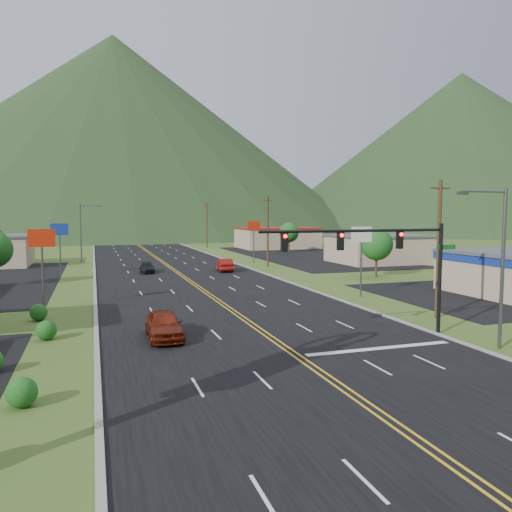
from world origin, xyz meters
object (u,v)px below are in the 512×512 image
object	(u,v)px
car_red_far	(225,265)
traffic_signal	(385,252)
streetlight_west	(83,229)
streetlight_east	(498,257)
car_dark_mid	(147,268)
car_red_near	(164,325)

from	to	relation	value
car_red_far	traffic_signal	bearing A→B (deg)	97.29
streetlight_west	traffic_signal	bearing A→B (deg)	-72.03
traffic_signal	car_red_far	bearing A→B (deg)	90.48
traffic_signal	streetlight_west	size ratio (longest dim) A/B	1.46
traffic_signal	streetlight_east	bearing A→B (deg)	-40.39
streetlight_west	car_red_far	distance (m)	26.28
traffic_signal	streetlight_east	xyz separation A→B (m)	(4.70, -4.00, -0.15)
car_dark_mid	car_red_far	bearing A→B (deg)	-4.91
streetlight_east	streetlight_west	size ratio (longest dim) A/B	1.00
traffic_signal	car_red_near	world-z (taller)	traffic_signal
car_red_near	streetlight_west	bearing A→B (deg)	96.85
streetlight_east	car_red_far	xyz separation A→B (m)	(-5.01, 41.22, -4.37)
streetlight_east	car_red_far	world-z (taller)	streetlight_east
traffic_signal	car_red_near	distance (m)	14.07
traffic_signal	streetlight_east	distance (m)	6.17
streetlight_west	car_dark_mid	bearing A→B (deg)	-65.52
car_red_near	car_dark_mid	distance (m)	34.60
car_dark_mid	car_red_far	world-z (taller)	car_red_far
traffic_signal	car_red_far	size ratio (longest dim) A/B	2.67
car_dark_mid	traffic_signal	bearing A→B (deg)	-72.46
streetlight_east	car_red_far	distance (m)	41.75
car_red_near	car_red_far	size ratio (longest dim) A/B	1.02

